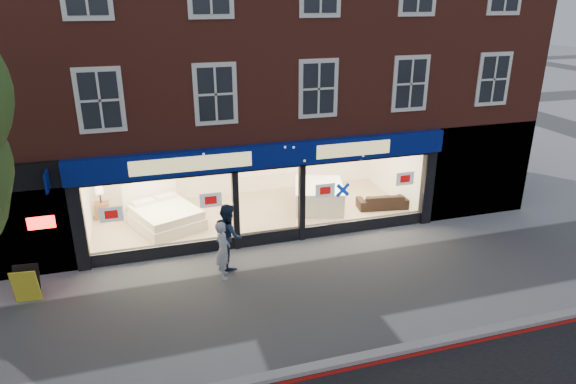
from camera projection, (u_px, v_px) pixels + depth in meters
name	position (u px, v px, depth m)	size (l,w,h in m)	color
ground	(300.00, 293.00, 13.51)	(120.00, 120.00, 0.00)	gray
kerb_line	(346.00, 370.00, 10.75)	(60.00, 0.10, 0.01)	#8C0A07
kerb_stone	(343.00, 361.00, 10.91)	(60.00, 0.25, 0.12)	gray
showroom_floor	(254.00, 215.00, 18.18)	(11.00, 4.50, 0.10)	tan
building	(237.00, 16.00, 17.29)	(19.00, 8.26, 10.30)	maroon
display_bed	(164.00, 215.00, 17.12)	(2.64, 2.86, 1.32)	white
bedside_table	(102.00, 210.00, 17.74)	(0.45, 0.45, 0.55)	brown
mattress_stack	(319.00, 196.00, 18.62)	(2.26, 2.55, 0.85)	silver
sofa	(382.00, 201.00, 18.58)	(1.82, 0.71, 0.53)	black
a_board	(26.00, 284.00, 13.00)	(0.63, 0.41, 0.97)	gold
pedestrian_grey	(223.00, 250.00, 14.01)	(0.61, 0.40, 1.67)	#A5A8AD
pedestrian_blue	(228.00, 235.00, 14.59)	(0.92, 0.72, 1.90)	#182745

